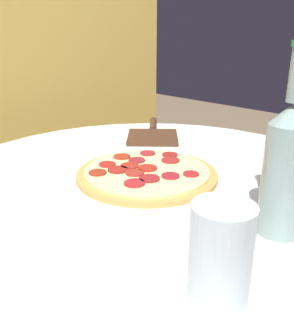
{
  "coord_description": "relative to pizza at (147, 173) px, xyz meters",
  "views": [
    {
      "loc": [
        -0.53,
        -0.5,
        1.08
      ],
      "look_at": [
        0.01,
        0.02,
        0.78
      ],
      "focal_mm": 40.0,
      "sensor_mm": 36.0,
      "label": 1
    }
  ],
  "objects": [
    {
      "name": "drinking_glass",
      "position": [
        -0.22,
        -0.33,
        0.05
      ],
      "size": [
        0.08,
        0.08,
        0.13
      ],
      "color": "silver",
      "rests_on": "table"
    },
    {
      "name": "beer_bottle",
      "position": [
        -0.02,
        -0.31,
        0.11
      ],
      "size": [
        0.07,
        0.07,
        0.29
      ],
      "color": "gray",
      "rests_on": "table"
    },
    {
      "name": "table",
      "position": [
        -0.01,
        -0.02,
        -0.21
      ],
      "size": [
        0.98,
        0.98,
        0.76
      ],
      "color": "silver",
      "rests_on": "ground_plane"
    },
    {
      "name": "pizza_paddle",
      "position": [
        0.24,
        0.2,
        -0.0
      ],
      "size": [
        0.26,
        0.24,
        0.02
      ],
      "rotation": [
        0.0,
        0.0,
        0.73
      ],
      "color": "#422819",
      "rests_on": "table"
    },
    {
      "name": "pizza",
      "position": [
        0.0,
        0.0,
        0.0
      ],
      "size": [
        0.31,
        0.31,
        0.02
      ],
      "color": "#C68E47",
      "rests_on": "table"
    }
  ]
}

